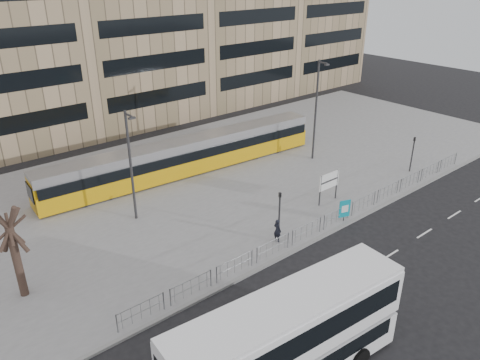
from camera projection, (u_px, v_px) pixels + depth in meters
ground at (319, 240)px, 30.47m from camera, size 120.00×120.00×0.00m
plaza at (209, 179)px, 38.79m from camera, size 64.00×24.00×0.15m
kerb at (318, 238)px, 30.47m from camera, size 64.00×0.25×0.17m
pedestrian_barrier at (334, 214)px, 31.57m from camera, size 32.07×0.07×1.10m
road_markings at (380, 261)px, 28.27m from camera, size 62.00×0.12×0.01m
double_decker_bus at (289, 338)px, 19.21m from camera, size 11.08×3.48×4.36m
tram at (187, 156)px, 39.36m from camera, size 25.17×4.09×2.95m
station_sign at (329, 182)px, 34.33m from camera, size 2.04×0.11×2.35m
ad_panel at (345, 209)px, 32.02m from camera, size 0.82×0.34×1.59m
pedestrian at (277, 230)px, 29.75m from camera, size 0.42×0.59×1.55m
traffic_light_west at (280, 208)px, 29.90m from camera, size 0.22×0.24×3.10m
traffic_light_east at (413, 150)px, 39.32m from camera, size 0.23×0.25×3.10m
lamp_post_west at (131, 162)px, 30.92m from camera, size 0.45×1.04×7.79m
lamp_post_east at (316, 107)px, 40.76m from camera, size 0.45×1.04×8.91m
bare_tree at (3, 203)px, 22.87m from camera, size 4.55×4.55×7.66m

